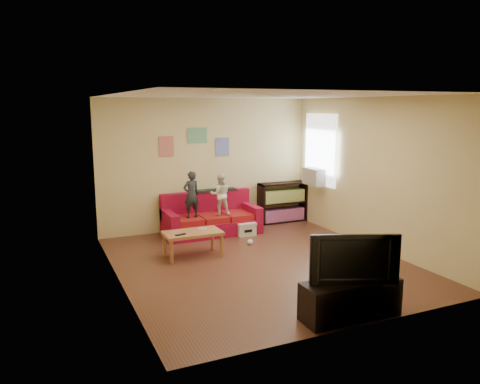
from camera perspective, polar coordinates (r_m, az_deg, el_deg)
name	(u,v)px	position (r m, az deg, el deg)	size (l,w,h in m)	color
room_shell	(260,182)	(7.45, 2.51, 1.25)	(4.52, 5.02, 2.72)	brown
sofa	(211,219)	(9.49, -3.60, -3.34)	(1.91, 0.88, 0.84)	maroon
child_a	(191,195)	(9.07, -5.96, -0.31)	(0.33, 0.22, 0.91)	#222629
child_b	(220,194)	(9.28, -2.43, -0.27)	(0.40, 0.31, 0.83)	white
coffee_table	(193,235)	(8.02, -5.78, -5.26)	(0.97, 0.54, 0.44)	#AD6E3F
remote	(181,234)	(7.81, -7.26, -5.16)	(0.18, 0.05, 0.02)	black
game_controller	(203,229)	(8.10, -4.56, -4.50)	(0.14, 0.04, 0.03)	white
bookshelf	(282,204)	(10.41, 5.19, -1.50)	(1.10, 0.33, 0.88)	black
window	(320,150)	(9.94, 9.77, 5.10)	(0.04, 1.08, 1.48)	white
ac_unit	(315,177)	(9.94, 9.10, 1.87)	(0.28, 0.55, 0.35)	#B7B2A3
artwork_left	(166,146)	(9.42, -8.98, 5.51)	(0.30, 0.01, 0.40)	#D87266
artwork_center	(197,135)	(9.59, -5.23, 6.88)	(0.42, 0.01, 0.32)	#72B27F
artwork_right	(222,147)	(9.80, -2.15, 5.53)	(0.30, 0.01, 0.38)	#727FCC
file_box	(245,229)	(9.33, 0.65, -4.48)	(0.38, 0.29, 0.27)	white
tv_stand	(350,299)	(5.96, 13.30, -12.60)	(1.24, 0.41, 0.46)	black
television	(352,257)	(5.78, 13.53, -7.68)	(1.06, 0.14, 0.61)	black
tissue	(250,242)	(8.72, 1.23, -6.12)	(0.11, 0.11, 0.11)	white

